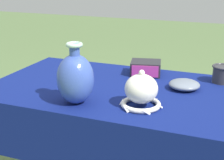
{
  "coord_description": "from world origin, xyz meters",
  "views": [
    {
      "loc": [
        0.55,
        -1.53,
        1.29
      ],
      "look_at": [
        0.02,
        -0.19,
        0.81
      ],
      "focal_mm": 55.0,
      "sensor_mm": 36.0,
      "label": 1
    }
  ],
  "objects": [
    {
      "name": "display_table",
      "position": [
        0.0,
        -0.02,
        0.65
      ],
      "size": [
        1.34,
        0.78,
        0.71
      ],
      "color": "brown",
      "rests_on": "ground_plane"
    },
    {
      "name": "vase_dome_bell",
      "position": [
        0.16,
        -0.2,
        0.78
      ],
      "size": [
        0.19,
        0.18,
        0.17
      ],
      "color": "white",
      "rests_on": "display_table"
    },
    {
      "name": "cup_wide_charcoal",
      "position": [
        0.46,
        0.27,
        0.76
      ],
      "size": [
        0.11,
        0.11,
        0.09
      ],
      "color": "#2D2D33",
      "rests_on": "display_table"
    },
    {
      "name": "vase_tall_bulbous",
      "position": [
        -0.12,
        -0.26,
        0.83
      ],
      "size": [
        0.16,
        0.16,
        0.27
      ],
      "color": "#3851A8",
      "rests_on": "display_table"
    },
    {
      "name": "bowl_shallow_slate",
      "position": [
        0.29,
        0.09,
        0.74
      ],
      "size": [
        0.15,
        0.15,
        0.05
      ],
      "primitive_type": "ellipsoid",
      "color": "slate",
      "rests_on": "display_table"
    },
    {
      "name": "mosaic_tile_box",
      "position": [
        0.05,
        0.26,
        0.75
      ],
      "size": [
        0.19,
        0.17,
        0.08
      ],
      "rotation": [
        0.0,
        0.0,
        0.23
      ],
      "color": "#232328",
      "rests_on": "display_table"
    }
  ]
}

